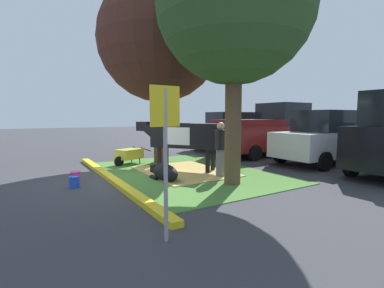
{
  "coord_description": "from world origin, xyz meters",
  "views": [
    {
      "loc": [
        7.73,
        -2.35,
        1.79
      ],
      "look_at": [
        0.14,
        2.29,
        0.9
      ],
      "focal_mm": 25.77,
      "sensor_mm": 36.0,
      "label": 1
    }
  ],
  "objects_px": {
    "shade_tree_right": "(235,5)",
    "pickup_truck_maroon": "(269,131)",
    "hatchback_white": "(230,131)",
    "shade_tree_left": "(160,41)",
    "bucket_pink": "(76,176)",
    "wheelbarrow": "(129,154)",
    "cow_holstein": "(183,136)",
    "person_handler": "(221,148)",
    "calf_lying": "(165,172)",
    "sedan_silver": "(326,138)",
    "bucket_blue": "(74,182)",
    "parking_sign": "(165,133)"
  },
  "relations": [
    {
      "from": "bucket_pink",
      "to": "pickup_truck_maroon",
      "type": "height_order",
      "value": "pickup_truck_maroon"
    },
    {
      "from": "bucket_blue",
      "to": "calf_lying",
      "type": "bearing_deg",
      "value": 76.87
    },
    {
      "from": "wheelbarrow",
      "to": "hatchback_white",
      "type": "relative_size",
      "value": 0.36
    },
    {
      "from": "shade_tree_right",
      "to": "cow_holstein",
      "type": "relative_size",
      "value": 2.37
    },
    {
      "from": "shade_tree_left",
      "to": "bucket_pink",
      "type": "relative_size",
      "value": 25.51
    },
    {
      "from": "shade_tree_left",
      "to": "bucket_pink",
      "type": "distance_m",
      "value": 5.78
    },
    {
      "from": "shade_tree_left",
      "to": "bucket_pink",
      "type": "height_order",
      "value": "shade_tree_left"
    },
    {
      "from": "wheelbarrow",
      "to": "sedan_silver",
      "type": "xyz_separation_m",
      "value": [
        3.65,
        6.52,
        0.6
      ]
    },
    {
      "from": "person_handler",
      "to": "pickup_truck_maroon",
      "type": "bearing_deg",
      "value": 118.6
    },
    {
      "from": "cow_holstein",
      "to": "calf_lying",
      "type": "relative_size",
      "value": 2.11
    },
    {
      "from": "shade_tree_right",
      "to": "sedan_silver",
      "type": "relative_size",
      "value": 1.48
    },
    {
      "from": "shade_tree_right",
      "to": "wheelbarrow",
      "type": "relative_size",
      "value": 4.15
    },
    {
      "from": "bucket_blue",
      "to": "hatchback_white",
      "type": "bearing_deg",
      "value": 116.56
    },
    {
      "from": "wheelbarrow",
      "to": "bucket_blue",
      "type": "distance_m",
      "value": 3.41
    },
    {
      "from": "shade_tree_right",
      "to": "hatchback_white",
      "type": "relative_size",
      "value": 1.48
    },
    {
      "from": "bucket_blue",
      "to": "sedan_silver",
      "type": "bearing_deg",
      "value": 82.74
    },
    {
      "from": "shade_tree_left",
      "to": "person_handler",
      "type": "xyz_separation_m",
      "value": [
        3.29,
        0.37,
        -3.73
      ]
    },
    {
      "from": "shade_tree_right",
      "to": "cow_holstein",
      "type": "xyz_separation_m",
      "value": [
        -2.37,
        -0.15,
        -3.4
      ]
    },
    {
      "from": "wheelbarrow",
      "to": "hatchback_white",
      "type": "xyz_separation_m",
      "value": [
        -1.73,
        6.24,
        0.6
      ]
    },
    {
      "from": "shade_tree_left",
      "to": "hatchback_white",
      "type": "xyz_separation_m",
      "value": [
        -1.95,
        5.03,
        -3.61
      ]
    },
    {
      "from": "pickup_truck_maroon",
      "to": "parking_sign",
      "type": "bearing_deg",
      "value": -55.33
    },
    {
      "from": "bucket_blue",
      "to": "sedan_silver",
      "type": "relative_size",
      "value": 0.07
    },
    {
      "from": "sedan_silver",
      "to": "bucket_blue",
      "type": "bearing_deg",
      "value": -97.26
    },
    {
      "from": "shade_tree_left",
      "to": "hatchback_white",
      "type": "relative_size",
      "value": 1.56
    },
    {
      "from": "person_handler",
      "to": "wheelbarrow",
      "type": "height_order",
      "value": "person_handler"
    },
    {
      "from": "parking_sign",
      "to": "wheelbarrow",
      "type": "bearing_deg",
      "value": 165.84
    },
    {
      "from": "parking_sign",
      "to": "bucket_blue",
      "type": "height_order",
      "value": "parking_sign"
    },
    {
      "from": "bucket_pink",
      "to": "hatchback_white",
      "type": "relative_size",
      "value": 0.06
    },
    {
      "from": "cow_holstein",
      "to": "hatchback_white",
      "type": "distance_m",
      "value": 6.28
    },
    {
      "from": "wheelbarrow",
      "to": "pickup_truck_maroon",
      "type": "relative_size",
      "value": 0.29
    },
    {
      "from": "bucket_pink",
      "to": "sedan_silver",
      "type": "distance_m",
      "value": 8.89
    },
    {
      "from": "cow_holstein",
      "to": "person_handler",
      "type": "distance_m",
      "value": 1.61
    },
    {
      "from": "hatchback_white",
      "to": "shade_tree_left",
      "type": "bearing_deg",
      "value": -68.78
    },
    {
      "from": "cow_holstein",
      "to": "wheelbarrow",
      "type": "distance_m",
      "value": 2.43
    },
    {
      "from": "shade_tree_right",
      "to": "pickup_truck_maroon",
      "type": "height_order",
      "value": "shade_tree_right"
    },
    {
      "from": "bucket_pink",
      "to": "bucket_blue",
      "type": "height_order",
      "value": "bucket_blue"
    },
    {
      "from": "person_handler",
      "to": "bucket_pink",
      "type": "relative_size",
      "value": 6.0
    },
    {
      "from": "calf_lying",
      "to": "wheelbarrow",
      "type": "relative_size",
      "value": 0.83
    },
    {
      "from": "calf_lying",
      "to": "sedan_silver",
      "type": "distance_m",
      "value": 6.6
    },
    {
      "from": "shade_tree_right",
      "to": "person_handler",
      "type": "bearing_deg",
      "value": 163.85
    },
    {
      "from": "hatchback_white",
      "to": "pickup_truck_maroon",
      "type": "relative_size",
      "value": 0.82
    },
    {
      "from": "parking_sign",
      "to": "bucket_blue",
      "type": "distance_m",
      "value": 4.22
    },
    {
      "from": "shade_tree_right",
      "to": "calf_lying",
      "type": "relative_size",
      "value": 4.99
    },
    {
      "from": "person_handler",
      "to": "parking_sign",
      "type": "xyz_separation_m",
      "value": [
        2.93,
        -3.21,
        0.68
      ]
    },
    {
      "from": "sedan_silver",
      "to": "calf_lying",
      "type": "bearing_deg",
      "value": -95.18
    },
    {
      "from": "bucket_blue",
      "to": "wheelbarrow",
      "type": "bearing_deg",
      "value": 138.01
    },
    {
      "from": "shade_tree_left",
      "to": "calf_lying",
      "type": "distance_m",
      "value": 5.34
    },
    {
      "from": "person_handler",
      "to": "bucket_pink",
      "type": "xyz_separation_m",
      "value": [
        -1.75,
        -3.71,
        -0.73
      ]
    },
    {
      "from": "cow_holstein",
      "to": "wheelbarrow",
      "type": "bearing_deg",
      "value": -149.28
    },
    {
      "from": "wheelbarrow",
      "to": "bucket_blue",
      "type": "xyz_separation_m",
      "value": [
        2.53,
        -2.28,
        -0.23
      ]
    }
  ]
}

